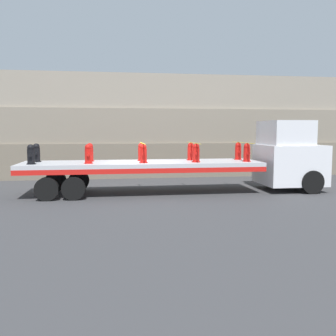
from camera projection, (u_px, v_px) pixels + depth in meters
ground_plane at (143, 193)px, 16.09m from camera, size 120.00×120.00×0.00m
rock_cliff at (133, 126)px, 22.40m from camera, size 60.00×3.30×5.90m
truck_cab at (291, 156)px, 16.92m from camera, size 2.62×2.62×3.13m
flatbed_trailer at (129, 168)px, 15.90m from camera, size 10.08×2.65×1.36m
fire_hydrant_black_near_0 at (31, 155)px, 14.72m from camera, size 0.35×0.50×0.79m
fire_hydrant_black_far_0 at (37, 153)px, 15.83m from camera, size 0.35×0.50×0.79m
fire_hydrant_red_near_1 at (88, 154)px, 15.04m from camera, size 0.35×0.50×0.79m
fire_hydrant_red_far_1 at (90, 153)px, 16.15m from camera, size 0.35×0.50×0.79m
fire_hydrant_red_near_2 at (143, 154)px, 15.37m from camera, size 0.35×0.50×0.79m
fire_hydrant_red_far_2 at (141, 152)px, 16.47m from camera, size 0.35×0.50×0.79m
fire_hydrant_red_near_3 at (196, 153)px, 15.69m from camera, size 0.35×0.50×0.79m
fire_hydrant_red_far_3 at (191, 152)px, 16.80m from camera, size 0.35×0.50×0.79m
fire_hydrant_red_near_4 at (247, 153)px, 16.02m from camera, size 0.35×0.50×0.79m
fire_hydrant_red_far_4 at (238, 151)px, 17.12m from camera, size 0.35×0.50×0.79m
cargo_strap_rear at (142, 143)px, 15.88m from camera, size 0.05×2.75×0.01m
cargo_strap_middle at (193, 143)px, 16.20m from camera, size 0.05×2.75×0.01m
cargo_strap_front at (242, 143)px, 16.53m from camera, size 0.05×2.75×0.01m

